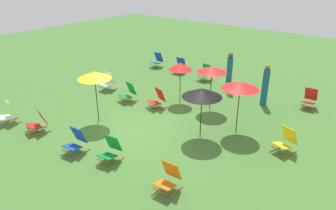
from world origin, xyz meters
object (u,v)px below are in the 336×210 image
object	(u,v)px
deckchair_3	(110,150)
deckchair_6	(157,99)
deckchair_4	(108,82)
umbrella_3	(180,66)
deckchair_2	(9,114)
umbrella_4	(94,75)
deckchair_8	(38,122)
deckchair_10	(206,73)
deckchair_11	(157,61)
umbrella_1	(212,69)
umbrella_2	(202,93)
person_1	(265,86)
deckchair_1	(309,99)
deckchair_5	(128,93)
deckchair_0	(286,141)
deckchair_7	(180,66)
deckchair_12	(168,179)
deckchair_9	(76,142)
umbrella_0	(240,86)

from	to	relation	value
deckchair_3	deckchair_6	xyz separation A→B (m)	(-1.41, 3.77, 0.00)
deckchair_4	umbrella_3	size ratio (longest dim) A/B	0.49
deckchair_2	umbrella_4	size ratio (longest dim) A/B	0.44
deckchair_4	deckchair_8	size ratio (longest dim) A/B	0.97
umbrella_4	deckchair_10	bearing A→B (deg)	83.96
deckchair_11	umbrella_1	size ratio (longest dim) A/B	0.47
umbrella_1	umbrella_2	world-z (taller)	umbrella_1
umbrella_2	person_1	world-z (taller)	umbrella_2
deckchair_1	deckchair_5	distance (m)	7.40
deckchair_1	deckchair_5	world-z (taller)	same
deckchair_2	deckchair_8	size ratio (longest dim) A/B	0.99
deckchair_0	deckchair_7	xyz separation A→B (m)	(-7.20, 4.20, 0.00)
deckchair_7	deckchair_5	bearing A→B (deg)	-87.83
deckchair_3	umbrella_1	xyz separation A→B (m)	(0.33, 4.99, 1.30)
deckchair_1	deckchair_12	xyz separation A→B (m)	(-1.23, -7.58, 0.00)
deckchair_4	umbrella_3	world-z (taller)	umbrella_3
deckchair_1	umbrella_1	bearing A→B (deg)	-143.81
person_1	deckchair_9	bearing A→B (deg)	116.36
deckchair_12	deckchair_2	bearing A→B (deg)	-178.24
deckchair_2	deckchair_7	distance (m)	8.66
deckchair_5	person_1	size ratio (longest dim) A/B	0.49
deckchair_0	deckchair_8	size ratio (longest dim) A/B	1.01
deckchair_8	umbrella_1	distance (m)	6.57
deckchair_8	umbrella_2	bearing A→B (deg)	50.34
deckchair_11	umbrella_3	xyz separation A→B (m)	(3.92, -3.13, 1.19)
deckchair_3	umbrella_0	world-z (taller)	umbrella_0
deckchair_5	deckchair_11	size ratio (longest dim) A/B	1.00
umbrella_1	person_1	distance (m)	2.46
umbrella_1	umbrella_3	xyz separation A→B (m)	(-1.39, -0.14, -0.11)
umbrella_3	deckchair_11	bearing A→B (deg)	141.42
deckchair_7	person_1	world-z (taller)	person_1
deckchair_4	deckchair_6	distance (m)	3.04
deckchair_10	umbrella_2	size ratio (longest dim) A/B	0.48
umbrella_2	deckchair_5	bearing A→B (deg)	170.93
umbrella_1	deckchair_12	bearing A→B (deg)	-69.76
deckchair_0	deckchair_1	world-z (taller)	same
umbrella_3	person_1	size ratio (longest dim) A/B	0.99
umbrella_4	deckchair_4	bearing A→B (deg)	131.55
deckchair_2	deckchair_10	xyz separation A→B (m)	(3.11, 8.41, 0.00)
deckchair_9	deckchair_4	bearing A→B (deg)	122.25
deckchair_12	person_1	size ratio (longest dim) A/B	0.48
deckchair_1	deckchair_0	bearing A→B (deg)	-87.66
deckchair_8	deckchair_4	bearing A→B (deg)	120.26
deckchair_4	deckchair_5	size ratio (longest dim) A/B	1.00
deckchair_2	deckchair_5	size ratio (longest dim) A/B	1.02
umbrella_0	person_1	world-z (taller)	umbrella_0
deckchair_4	umbrella_4	distance (m)	3.50
deckchair_4	umbrella_2	bearing A→B (deg)	-14.47
deckchair_0	deckchair_3	bearing A→B (deg)	-117.92
deckchair_1	umbrella_4	bearing A→B (deg)	-137.32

